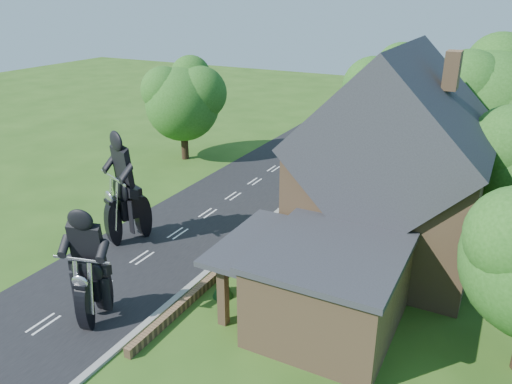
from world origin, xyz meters
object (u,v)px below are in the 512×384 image
at_px(garden_wall, 265,232).
at_px(motorcycle_lead, 95,304).
at_px(house, 392,172).
at_px(annex, 327,286).
at_px(motorcycle_follow, 129,225).

distance_m(garden_wall, motorcycle_lead, 10.13).
height_order(garden_wall, motorcycle_lead, motorcycle_lead).
bearing_deg(house, motorcycle_lead, -129.39).
height_order(house, motorcycle_lead, house).
xyz_separation_m(annex, motorcycle_follow, (-11.67, 2.03, -0.87)).
distance_m(garden_wall, house, 7.52).
xyz_separation_m(house, annex, (-0.62, -6.80, -2.58)).
height_order(garden_wall, motorcycle_follow, motorcycle_follow).
relative_size(annex, motorcycle_lead, 4.46).
relative_size(annex, motorcycle_follow, 3.66).
distance_m(house, annex, 7.30).
height_order(annex, motorcycle_follow, annex).
bearing_deg(motorcycle_follow, motorcycle_lead, 143.27).
distance_m(motorcycle_lead, motorcycle_follow, 6.93).
xyz_separation_m(garden_wall, motorcycle_lead, (-2.65, -9.76, 0.54)).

